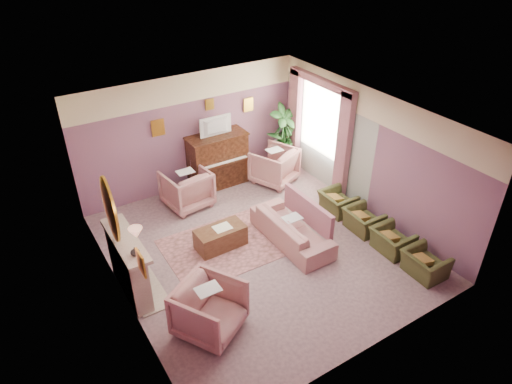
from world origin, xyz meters
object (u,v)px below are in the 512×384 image
piano (218,161)px  olive_chair_a (425,261)px  coffee_table (221,237)px  olive_chair_c (363,217)px  floral_armchair_right (274,164)px  floral_armchair_front (209,307)px  floral_armchair_left (187,187)px  side_table (283,154)px  olive_chair_b (392,238)px  sofa (292,225)px  olive_chair_d (338,199)px  television (217,125)px

piano → olive_chair_a: bearing=-71.3°
coffee_table → olive_chair_c: 3.03m
floral_armchair_right → coffee_table: bearing=-146.2°
coffee_table → floral_armchair_front: (-1.16, -1.81, 0.27)m
floral_armchair_left → side_table: size_ratio=1.42×
floral_armchair_front → piano: bearing=60.2°
olive_chair_b → olive_chair_c: (0.00, 0.82, 0.00)m
piano → olive_chair_c: (1.68, -3.33, -0.32)m
sofa → floral_armchair_right: (1.05, 2.19, 0.09)m
side_table → floral_armchair_right: bearing=-139.0°
floral_armchair_right → olive_chair_d: floral_armchair_right is taller
piano → floral_armchair_left: size_ratio=1.41×
floral_armchair_left → olive_chair_a: (2.74, -4.51, -0.17)m
floral_armchair_front → olive_chair_c: 4.05m
olive_chair_a → coffee_table: bearing=135.7°
television → floral_armchair_right: size_ratio=0.81×
piano → coffee_table: piano is taller
sofa → television: bearing=93.7°
coffee_table → olive_chair_a: (2.82, -2.75, 0.10)m
piano → olive_chair_b: piano is taller
floral_armchair_left → floral_armchair_right: same height
piano → television: television is taller
floral_armchair_front → side_table: (4.19, 3.97, -0.15)m
floral_armchair_left → side_table: bearing=7.8°
coffee_table → floral_armchair_left: size_ratio=1.01×
sofa → side_table: sofa is taller
floral_armchair_front → olive_chair_a: (3.99, -0.94, -0.17)m
olive_chair_a → olive_chair_b: (0.00, 0.82, 0.00)m
olive_chair_d → television: bearing=124.4°
coffee_table → floral_armchair_left: bearing=87.3°
floral_armchair_right → olive_chair_b: (0.45, -3.52, -0.17)m
television → side_table: (1.89, -0.01, -1.25)m
olive_chair_a → olive_chair_d: 2.46m
olive_chair_b → olive_chair_c: 0.82m
sofa → olive_chair_a: sofa is taller
side_table → coffee_table: bearing=-144.5°
piano → olive_chair_d: (1.68, -2.51, -0.32)m
floral_armchair_right → side_table: floral_armchair_right is taller
floral_armchair_right → olive_chair_b: floral_armchair_right is taller
olive_chair_a → olive_chair_d: same height
floral_armchair_left → floral_armchair_front: bearing=-109.3°
olive_chair_b → olive_chair_c: size_ratio=1.00×
television → floral_armchair_front: 4.73m
floral_armchair_left → olive_chair_c: (2.74, -2.87, -0.17)m
sofa → olive_chair_d: 1.54m
floral_armchair_front → television: bearing=59.9°
floral_armchair_left → olive_chair_b: floral_armchair_left is taller
floral_armchair_left → olive_chair_a: bearing=-58.7°
coffee_table → olive_chair_d: olive_chair_d is taller
olive_chair_b → olive_chair_a: bearing=-90.0°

